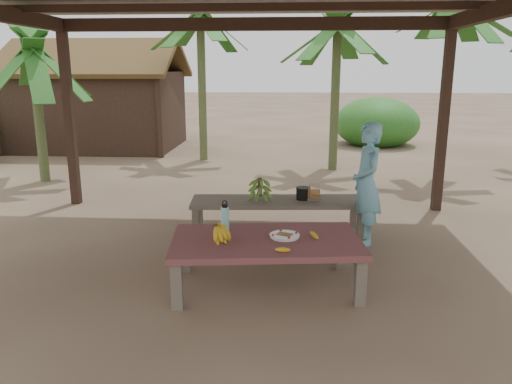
# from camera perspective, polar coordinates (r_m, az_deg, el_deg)

# --- Properties ---
(ground) EXTENTS (80.00, 80.00, 0.00)m
(ground) POSITION_cam_1_polar(r_m,az_deg,el_deg) (5.59, -2.20, -7.97)
(ground) COLOR brown
(ground) RESTS_ON ground
(work_table) EXTENTS (1.90, 1.19, 0.50)m
(work_table) POSITION_cam_1_polar(r_m,az_deg,el_deg) (4.82, 1.18, -6.09)
(work_table) COLOR brown
(work_table) RESTS_ON ground
(bench) EXTENTS (2.24, 0.75, 0.45)m
(bench) POSITION_cam_1_polar(r_m,az_deg,el_deg) (6.41, 2.47, -1.38)
(bench) COLOR brown
(bench) RESTS_ON ground
(ripe_banana_bunch) EXTENTS (0.29, 0.26, 0.17)m
(ripe_banana_bunch) POSITION_cam_1_polar(r_m,az_deg,el_deg) (4.75, -4.62, -4.53)
(ripe_banana_bunch) COLOR gold
(ripe_banana_bunch) RESTS_ON work_table
(plate) EXTENTS (0.29, 0.29, 0.04)m
(plate) POSITION_cam_1_polar(r_m,az_deg,el_deg) (4.83, 3.29, -5.02)
(plate) COLOR white
(plate) RESTS_ON work_table
(loose_banana_front) EXTENTS (0.16, 0.11, 0.04)m
(loose_banana_front) POSITION_cam_1_polar(r_m,az_deg,el_deg) (4.46, 3.09, -6.61)
(loose_banana_front) COLOR gold
(loose_banana_front) RESTS_ON work_table
(loose_banana_side) EXTENTS (0.12, 0.15, 0.04)m
(loose_banana_side) POSITION_cam_1_polar(r_m,az_deg,el_deg) (4.86, 6.67, -4.92)
(loose_banana_side) COLOR gold
(loose_banana_side) RESTS_ON work_table
(water_flask) EXTENTS (0.08, 0.08, 0.31)m
(water_flask) POSITION_cam_1_polar(r_m,az_deg,el_deg) (5.03, -3.57, -2.92)
(water_flask) COLOR #43D3D2
(water_flask) RESTS_ON work_table
(green_banana_stalk) EXTENTS (0.28, 0.28, 0.30)m
(green_banana_stalk) POSITION_cam_1_polar(r_m,az_deg,el_deg) (6.35, 0.43, 0.42)
(green_banana_stalk) COLOR #598C2D
(green_banana_stalk) RESTS_ON bench
(cooking_pot) EXTENTS (0.18, 0.18, 0.15)m
(cooking_pot) POSITION_cam_1_polar(r_m,az_deg,el_deg) (6.42, 5.40, -0.19)
(cooking_pot) COLOR black
(cooking_pot) RESTS_ON bench
(skewer_rack) EXTENTS (0.19, 0.09, 0.24)m
(skewer_rack) POSITION_cam_1_polar(r_m,az_deg,el_deg) (6.35, 6.64, 0.04)
(skewer_rack) COLOR #A57F47
(skewer_rack) RESTS_ON bench
(woman) EXTENTS (0.42, 0.58, 1.48)m
(woman) POSITION_cam_1_polar(r_m,az_deg,el_deg) (6.12, 12.53, 0.92)
(woman) COLOR #67A9C3
(woman) RESTS_ON ground
(hut) EXTENTS (4.40, 3.43, 2.85)m
(hut) POSITION_cam_1_polar(r_m,az_deg,el_deg) (14.13, -17.43, 9.34)
(hut) COLOR black
(hut) RESTS_ON ground
(banana_plant_ne) EXTENTS (1.80, 1.80, 3.54)m
(banana_plant_ne) POSITION_cam_1_polar(r_m,az_deg,el_deg) (10.34, 21.63, 18.32)
(banana_plant_ne) COLOR #596638
(banana_plant_ne) RESTS_ON ground
(banana_plant_n) EXTENTS (1.80, 1.80, 3.20)m
(banana_plant_n) POSITION_cam_1_polar(r_m,az_deg,el_deg) (10.54, 9.28, 17.16)
(banana_plant_n) COLOR #596638
(banana_plant_n) RESTS_ON ground
(banana_plant_nw) EXTENTS (1.80, 1.80, 3.51)m
(banana_plant_nw) POSITION_cam_1_polar(r_m,az_deg,el_deg) (11.67, -6.37, 18.40)
(banana_plant_nw) COLOR #596638
(banana_plant_nw) RESTS_ON ground
(banana_plant_w) EXTENTS (1.80, 1.80, 2.62)m
(banana_plant_w) POSITION_cam_1_polar(r_m,az_deg,el_deg) (10.10, -24.08, 13.14)
(banana_plant_w) COLOR #596638
(banana_plant_w) RESTS_ON ground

